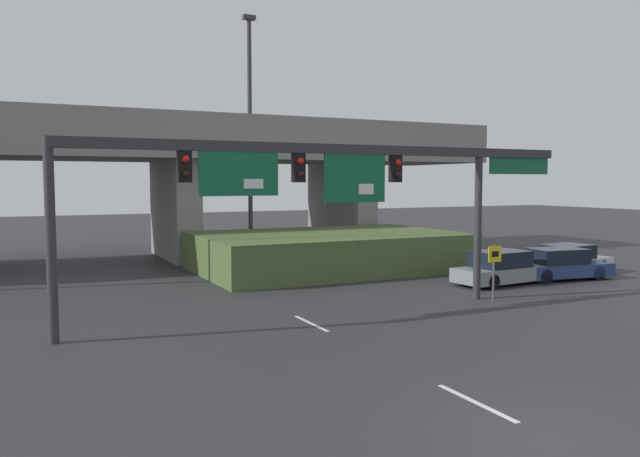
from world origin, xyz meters
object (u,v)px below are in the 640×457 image
(highway_light_pole_far, at_px, (250,133))
(parked_sedan_mid_right, at_px, (559,265))
(parked_sedan_far_right, at_px, (569,260))
(speed_limit_sign, at_px, (494,264))
(parked_sedan_near_right, at_px, (502,269))
(signal_gantry, at_px, (331,174))

(highway_light_pole_far, distance_m, parked_sedan_mid_right, 17.55)
(parked_sedan_mid_right, xyz_separation_m, parked_sedan_far_right, (1.99, 1.27, -0.01))
(speed_limit_sign, bearing_deg, parked_sedan_near_right, 43.55)
(parked_sedan_near_right, xyz_separation_m, parked_sedan_far_right, (5.26, 1.11, -0.02))
(speed_limit_sign, bearing_deg, parked_sedan_mid_right, 23.30)
(speed_limit_sign, bearing_deg, highway_light_pole_far, 105.32)
(signal_gantry, distance_m, parked_sedan_near_right, 10.63)
(signal_gantry, xyz_separation_m, parked_sedan_near_right, (9.56, 2.25, -4.05))
(parked_sedan_near_right, bearing_deg, highway_light_pole_far, 115.79)
(signal_gantry, bearing_deg, speed_limit_sign, -5.30)
(signal_gantry, bearing_deg, parked_sedan_far_right, 12.80)
(speed_limit_sign, distance_m, highway_light_pole_far, 16.80)
(signal_gantry, distance_m, speed_limit_sign, 7.38)
(parked_sedan_far_right, bearing_deg, signal_gantry, -173.48)
(signal_gantry, relative_size, highway_light_pole_far, 1.37)
(signal_gantry, height_order, parked_sedan_mid_right, signal_gantry)
(speed_limit_sign, height_order, parked_sedan_far_right, speed_limit_sign)
(parked_sedan_mid_right, bearing_deg, parked_sedan_near_right, -175.62)
(speed_limit_sign, height_order, parked_sedan_near_right, speed_limit_sign)
(parked_sedan_mid_right, height_order, parked_sedan_far_right, parked_sedan_mid_right)
(highway_light_pole_far, bearing_deg, parked_sedan_near_right, -59.85)
(highway_light_pole_far, relative_size, parked_sedan_near_right, 2.87)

